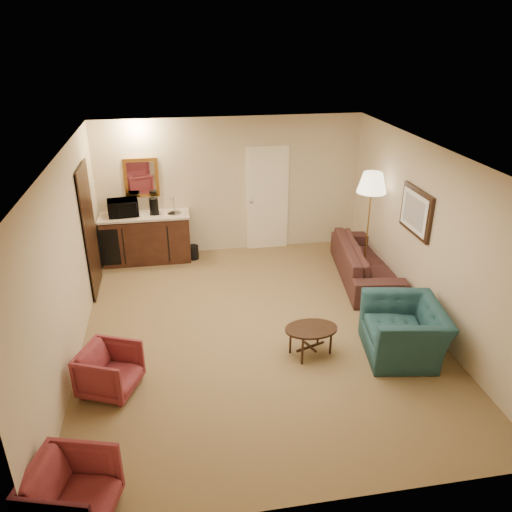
{
  "coord_description": "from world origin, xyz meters",
  "views": [
    {
      "loc": [
        -1.08,
        -6.13,
        4.06
      ],
      "look_at": [
        0.06,
        0.5,
        0.96
      ],
      "focal_mm": 35.0,
      "sensor_mm": 36.0,
      "label": 1
    }
  ],
  "objects": [
    {
      "name": "coffee_table",
      "position": [
        0.6,
        -0.7,
        0.21
      ],
      "size": [
        0.83,
        0.7,
        0.41
      ],
      "primitive_type": "cube",
      "rotation": [
        0.0,
        0.0,
        0.35
      ],
      "color": "black",
      "rests_on": "ground"
    },
    {
      "name": "teal_armchair",
      "position": [
        1.83,
        -0.9,
        0.49
      ],
      "size": [
        0.89,
        1.21,
        0.97
      ],
      "primitive_type": "imported",
      "rotation": [
        0.0,
        0.0,
        -1.73
      ],
      "color": "#1D4448",
      "rests_on": "ground"
    },
    {
      "name": "rose_chair_near",
      "position": [
        -1.99,
        -1.03,
        0.33
      ],
      "size": [
        0.79,
        0.81,
        0.65
      ],
      "primitive_type": "imported",
      "rotation": [
        0.0,
        0.0,
        1.18
      ],
      "color": "#8F2F40",
      "rests_on": "ground"
    },
    {
      "name": "coffee_maker",
      "position": [
        -1.46,
        2.73,
        1.08
      ],
      "size": [
        0.18,
        0.18,
        0.31
      ],
      "primitive_type": "cylinder",
      "rotation": [
        0.0,
        0.0,
        -0.11
      ],
      "color": "black",
      "rests_on": "wetbar_cabinet"
    },
    {
      "name": "rose_chair_far",
      "position": [
        -2.15,
        -2.8,
        0.35
      ],
      "size": [
        0.81,
        0.84,
        0.71
      ],
      "primitive_type": "imported",
      "rotation": [
        0.0,
        0.0,
        1.29
      ],
      "color": "#8F2F40",
      "rests_on": "ground"
    },
    {
      "name": "floor_lamp",
      "position": [
        2.2,
        1.5,
        0.94
      ],
      "size": [
        0.65,
        0.65,
        1.88
      ],
      "primitive_type": "cube",
      "rotation": [
        0.0,
        0.0,
        0.38
      ],
      "color": "#AC8439",
      "rests_on": "ground"
    },
    {
      "name": "ground",
      "position": [
        0.0,
        0.0,
        0.0
      ],
      "size": [
        6.0,
        6.0,
        0.0
      ],
      "primitive_type": "plane",
      "color": "olive",
      "rests_on": "ground"
    },
    {
      "name": "room_walls",
      "position": [
        -0.1,
        0.77,
        1.72
      ],
      "size": [
        5.02,
        6.01,
        2.61
      ],
      "color": "beige",
      "rests_on": "ground"
    },
    {
      "name": "sofa",
      "position": [
        2.15,
        1.3,
        0.43
      ],
      "size": [
        0.96,
        2.29,
        0.87
      ],
      "primitive_type": "imported",
      "rotation": [
        0.0,
        0.0,
        1.43
      ],
      "color": "black",
      "rests_on": "ground"
    },
    {
      "name": "microwave",
      "position": [
        -2.02,
        2.75,
        1.1
      ],
      "size": [
        0.57,
        0.36,
        0.37
      ],
      "primitive_type": "imported",
      "rotation": [
        0.0,
        0.0,
        0.12
      ],
      "color": "black",
      "rests_on": "wetbar_cabinet"
    },
    {
      "name": "wetbar_cabinet",
      "position": [
        -1.65,
        2.72,
        0.46
      ],
      "size": [
        1.64,
        0.58,
        0.92
      ],
      "primitive_type": "cube",
      "color": "#3D2013",
      "rests_on": "ground"
    },
    {
      "name": "waste_bin",
      "position": [
        -0.8,
        2.65,
        0.13
      ],
      "size": [
        0.27,
        0.27,
        0.26
      ],
      "primitive_type": "cylinder",
      "rotation": [
        0.0,
        0.0,
        0.36
      ],
      "color": "black",
      "rests_on": "ground"
    }
  ]
}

